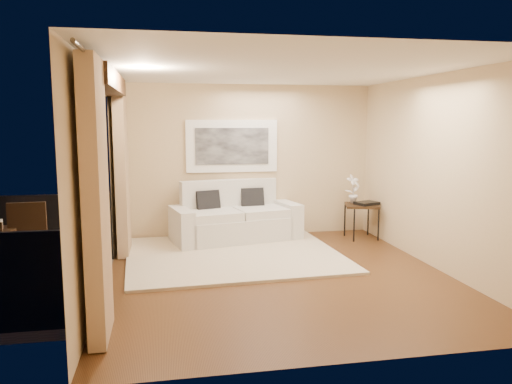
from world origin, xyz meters
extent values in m
plane|color=#523118|center=(0.00, 0.00, 0.00)|extent=(5.00, 5.00, 0.00)
plane|color=white|center=(0.00, 0.00, 2.70)|extent=(5.00, 5.00, 0.00)
plane|color=tan|center=(0.00, 2.50, 1.35)|extent=(4.50, 0.00, 4.50)
plane|color=tan|center=(0.00, -2.50, 1.35)|extent=(4.50, 0.00, 4.50)
plane|color=tan|center=(2.25, 0.00, 1.35)|extent=(0.00, 5.00, 5.00)
plane|color=tan|center=(-2.25, 1.85, 1.35)|extent=(0.00, 2.70, 2.70)
plane|color=tan|center=(-2.25, -1.85, 1.35)|extent=(0.00, 2.70, 2.70)
plane|color=tan|center=(-2.25, 0.00, 2.55)|extent=(0.00, 2.40, 2.40)
cube|color=black|center=(-2.13, 0.00, 2.52)|extent=(0.28, 2.40, 0.22)
cube|color=#605B56|center=(-3.15, 0.00, -0.06)|extent=(1.80, 2.60, 0.12)
cube|color=black|center=(-3.15, 1.27, 0.50)|extent=(1.80, 0.06, 1.00)
cube|color=tan|center=(-2.11, 1.55, 1.32)|extent=(0.16, 0.75, 2.62)
cube|color=tan|center=(-2.11, -1.55, 1.32)|extent=(0.16, 0.75, 2.62)
cylinder|color=#4C473F|center=(-2.11, 0.00, 2.63)|extent=(0.04, 4.80, 0.04)
cube|color=white|center=(-0.28, 2.47, 1.62)|extent=(1.62, 0.05, 0.92)
cube|color=black|center=(-0.28, 2.44, 1.62)|extent=(1.30, 0.02, 0.64)
cube|color=beige|center=(-0.46, 1.10, 0.02)|extent=(3.34, 2.95, 0.04)
cube|color=silver|center=(-0.28, 2.02, 0.21)|extent=(1.89, 1.26, 0.43)
cube|color=silver|center=(-0.35, 2.37, 0.61)|extent=(1.75, 0.58, 0.84)
cube|color=silver|center=(-1.21, 1.82, 0.32)|extent=(0.43, 0.95, 0.63)
cube|color=silver|center=(0.65, 2.22, 0.32)|extent=(0.43, 0.95, 0.63)
cube|color=silver|center=(-0.68, 1.90, 0.50)|extent=(0.97, 0.97, 0.14)
cube|color=silver|center=(0.14, 2.08, 0.50)|extent=(0.97, 0.97, 0.14)
cube|color=black|center=(-0.74, 2.13, 0.68)|extent=(0.45, 0.30, 0.42)
cube|color=black|center=(0.06, 2.30, 0.68)|extent=(0.42, 0.22, 0.42)
cube|color=black|center=(1.93, 1.85, 0.59)|extent=(0.69, 0.69, 0.04)
cylinder|color=black|center=(1.71, 1.62, 0.28)|extent=(0.03, 0.03, 0.57)
cylinder|color=black|center=(2.15, 1.62, 0.28)|extent=(0.03, 0.03, 0.57)
cylinder|color=black|center=(1.71, 2.07, 0.28)|extent=(0.03, 0.03, 0.57)
cylinder|color=black|center=(2.15, 2.07, 0.28)|extent=(0.03, 0.03, 0.57)
cube|color=black|center=(2.00, 1.80, 0.63)|extent=(0.45, 0.39, 0.05)
imported|color=white|center=(1.82, 2.00, 0.87)|extent=(0.32, 0.27, 0.51)
cylinder|color=black|center=(-3.38, -0.12, 0.34)|extent=(0.04, 0.04, 0.69)
cylinder|color=black|center=(-3.38, 0.39, 0.34)|extent=(0.04, 0.04, 0.69)
cube|color=black|center=(-3.19, 0.45, 0.49)|extent=(0.48, 0.48, 0.05)
cube|color=black|center=(-3.18, 0.24, 0.76)|extent=(0.46, 0.08, 0.59)
cylinder|color=black|center=(-3.02, 0.64, 0.23)|extent=(0.03, 0.03, 0.46)
cylinder|color=black|center=(-3.39, 0.62, 0.23)|extent=(0.03, 0.03, 0.46)
cylinder|color=black|center=(-3.00, 0.27, 0.23)|extent=(0.03, 0.03, 0.46)
cylinder|color=black|center=(-3.36, 0.25, 0.23)|extent=(0.03, 0.03, 0.46)
cylinder|color=black|center=(-3.34, -0.33, 0.20)|extent=(0.03, 0.03, 0.40)
cylinder|color=silver|center=(-3.48, 0.20, 0.80)|extent=(0.06, 0.06, 0.12)
camera|label=1|loc=(-1.49, -6.30, 2.05)|focal=35.00mm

